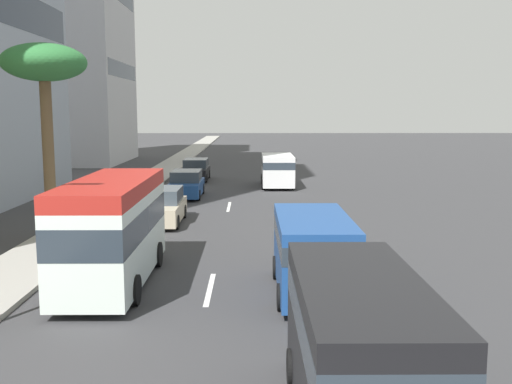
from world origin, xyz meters
TOP-DOWN VIEW (x-y plane):
  - ground_plane at (31.50, 0.00)m, footprint 198.00×198.00m
  - sidewalk_right at (31.50, 6.39)m, footprint 162.00×2.62m
  - lane_stripe_mid at (11.73, 0.00)m, footprint 3.20×0.16m
  - lane_stripe_far at (26.65, 0.00)m, footprint 3.20×0.16m
  - minibus_lead at (12.32, 2.96)m, footprint 6.83×2.26m
  - car_second at (30.38, 2.74)m, footprint 4.48×1.95m
  - van_third at (11.36, -3.01)m, footprint 4.91×2.19m
  - car_fourth at (22.03, 2.98)m, footprint 4.51×1.95m
  - van_fifth at (35.13, -3.04)m, footprint 5.00×2.23m
  - van_sixth at (4.01, -2.99)m, footprint 5.27×2.13m
  - car_seventh at (38.98, 2.97)m, footprint 4.66×1.94m
  - palm_tree at (18.87, 7.06)m, footprint 3.37×3.37m
  - office_tower_far at (54.92, 17.32)m, footprint 13.50×11.28m

SIDE VIEW (x-z plane):
  - ground_plane at x=31.50m, z-range 0.00..0.00m
  - lane_stripe_mid at x=11.73m, z-range 0.00..0.01m
  - lane_stripe_far at x=26.65m, z-range 0.00..0.01m
  - sidewalk_right at x=31.50m, z-range 0.00..0.15m
  - car_second at x=30.38m, z-range -0.04..1.57m
  - car_seventh at x=38.98m, z-range -0.04..1.57m
  - car_fourth at x=22.03m, z-range -0.04..1.59m
  - van_fifth at x=35.13m, z-range 0.17..2.37m
  - van_third at x=11.36m, z-range 0.17..2.42m
  - van_sixth at x=4.01m, z-range 0.18..2.77m
  - minibus_lead at x=12.32m, z-range 0.15..3.36m
  - palm_tree at x=18.87m, z-range 3.00..10.77m
  - office_tower_far at x=54.92m, z-range 0.00..30.74m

